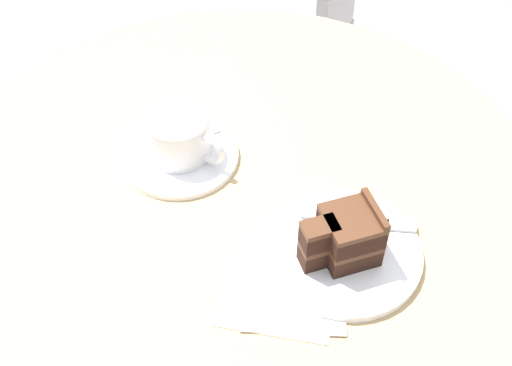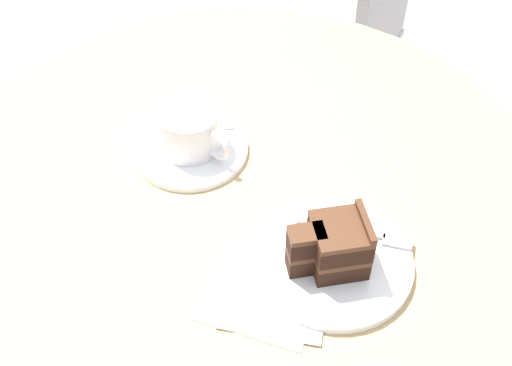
% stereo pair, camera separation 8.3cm
% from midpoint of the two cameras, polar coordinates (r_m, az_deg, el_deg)
% --- Properties ---
extents(cafe_table, '(0.88, 0.88, 0.74)m').
position_cam_midpoint_polar(cafe_table, '(0.99, -3.97, -4.25)').
color(cafe_table, tan).
rests_on(cafe_table, ground).
extents(saucer, '(0.17, 0.17, 0.01)m').
position_cam_midpoint_polar(saucer, '(0.94, -9.25, 2.26)').
color(saucer, white).
rests_on(saucer, cafe_table).
extents(coffee_cup, '(0.12, 0.09, 0.07)m').
position_cam_midpoint_polar(coffee_cup, '(0.91, -9.40, 4.03)').
color(coffee_cup, white).
rests_on(coffee_cup, saucer).
extents(teaspoon, '(0.09, 0.05, 0.00)m').
position_cam_midpoint_polar(teaspoon, '(0.97, -7.66, 4.72)').
color(teaspoon, '#B7B7BC').
rests_on(teaspoon, saucer).
extents(cake_plate, '(0.20, 0.20, 0.01)m').
position_cam_midpoint_polar(cake_plate, '(0.81, 4.85, -6.29)').
color(cake_plate, white).
rests_on(cake_plate, cafe_table).
extents(cake_slice, '(0.10, 0.10, 0.08)m').
position_cam_midpoint_polar(cake_slice, '(0.77, 4.94, -4.91)').
color(cake_slice, black).
rests_on(cake_slice, cake_plate).
extents(fork, '(0.14, 0.08, 0.00)m').
position_cam_midpoint_polar(fork, '(0.84, 7.52, -3.62)').
color(fork, '#B7B7BC').
rests_on(fork, cake_plate).
extents(napkin, '(0.18, 0.17, 0.00)m').
position_cam_midpoint_polar(napkin, '(0.78, -0.37, -9.52)').
color(napkin, silver).
rests_on(napkin, cafe_table).
extents(cafe_chair, '(0.46, 0.46, 0.94)m').
position_cam_midpoint_polar(cafe_chair, '(1.55, 2.34, 14.04)').
color(cafe_chair, '#BCBCC1').
rests_on(cafe_chair, ground).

